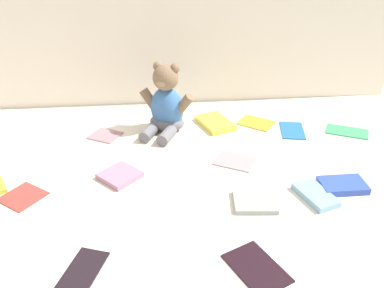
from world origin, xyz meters
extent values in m
plane|color=silver|center=(0.00, 0.00, 0.00)|extent=(3.20, 3.20, 0.00)
cube|color=silver|center=(0.00, 0.42, 0.33)|extent=(1.57, 0.03, 0.66)
ellipsoid|color=#3F72B2|center=(-0.08, 0.19, 0.07)|extent=(0.14, 0.13, 0.15)
ellipsoid|color=slate|center=(-0.08, 0.19, 0.03)|extent=(0.15, 0.14, 0.05)
sphere|color=#7A6047|center=(-0.08, 0.19, 0.18)|extent=(0.11, 0.11, 0.08)
ellipsoid|color=#997C5E|center=(-0.09, 0.16, 0.18)|extent=(0.04, 0.04, 0.02)
sphere|color=#7A6047|center=(-0.10, 0.21, 0.21)|extent=(0.04, 0.04, 0.03)
sphere|color=#7A6047|center=(-0.05, 0.18, 0.21)|extent=(0.04, 0.04, 0.03)
cylinder|color=#7A6047|center=(-0.14, 0.21, 0.10)|extent=(0.07, 0.06, 0.08)
cylinder|color=#7A6047|center=(-0.03, 0.16, 0.10)|extent=(0.07, 0.06, 0.08)
cylinder|color=slate|center=(-0.14, 0.13, 0.02)|extent=(0.07, 0.09, 0.04)
cylinder|color=slate|center=(-0.09, 0.11, 0.02)|extent=(0.07, 0.09, 0.04)
cube|color=#AE7591|center=(-0.22, -0.09, 0.01)|extent=(0.13, 0.13, 0.02)
cube|color=yellow|center=(0.08, 0.20, 0.01)|extent=(0.13, 0.16, 0.02)
cube|color=#919C96|center=(0.12, -0.24, 0.01)|extent=(0.11, 0.10, 0.01)
cube|color=black|center=(0.08, -0.45, 0.00)|extent=(0.14, 0.16, 0.01)
cube|color=gray|center=(0.11, -0.04, 0.00)|extent=(0.14, 0.13, 0.01)
cube|color=orange|center=(0.23, 0.20, 0.00)|extent=(0.14, 0.14, 0.01)
cube|color=red|center=(-0.47, -0.16, 0.00)|extent=(0.13, 0.13, 0.01)
cube|color=#A5737E|center=(-0.29, 0.15, 0.00)|extent=(0.12, 0.11, 0.01)
cube|color=black|center=(-0.28, -0.43, 0.00)|extent=(0.10, 0.14, 0.01)
cube|color=#2E4BB4|center=(0.37, -0.20, 0.01)|extent=(0.12, 0.08, 0.02)
cube|color=#1E60A9|center=(0.33, 0.13, 0.00)|extent=(0.10, 0.13, 0.01)
cube|color=#389B5F|center=(0.51, 0.11, 0.00)|extent=(0.15, 0.12, 0.01)
cube|color=#7AABCB|center=(0.28, -0.23, 0.01)|extent=(0.10, 0.13, 0.02)
camera|label=1|loc=(-0.11, -1.04, 0.64)|focal=38.37mm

